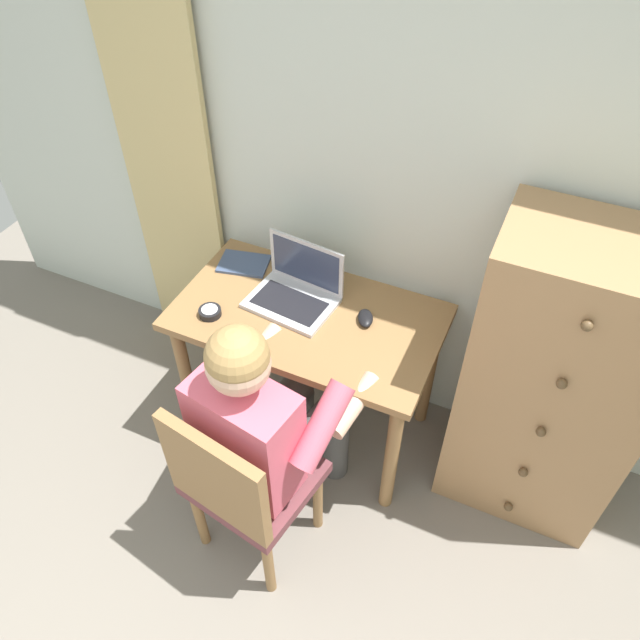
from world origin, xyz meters
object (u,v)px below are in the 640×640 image
(desk, at_px, (308,334))
(chair, at_px, (241,483))
(computer_mouse, at_px, (365,318))
(notebook_pad, at_px, (244,264))
(desk_clock, at_px, (210,312))
(person_seated, at_px, (269,417))
(laptop, at_px, (296,289))
(dresser, at_px, (552,385))

(desk, bearing_deg, chair, -85.83)
(computer_mouse, bearing_deg, notebook_pad, 145.75)
(desk, distance_m, notebook_pad, 0.44)
(computer_mouse, distance_m, desk_clock, 0.62)
(desk, height_order, person_seated, person_seated)
(desk, height_order, desk_clock, desk_clock)
(computer_mouse, bearing_deg, desk_clock, 176.69)
(desk, height_order, laptop, laptop)
(desk, relative_size, computer_mouse, 10.66)
(laptop, bearing_deg, notebook_pad, 161.83)
(laptop, bearing_deg, dresser, 1.78)
(desk_clock, bearing_deg, chair, -51.08)
(laptop, relative_size, desk_clock, 4.06)
(desk, height_order, notebook_pad, notebook_pad)
(chair, bearing_deg, person_seated, 81.31)
(person_seated, xyz_separation_m, desk_clock, (-0.43, 0.31, 0.07))
(desk, xyz_separation_m, computer_mouse, (0.22, 0.06, 0.13))
(person_seated, bearing_deg, laptop, 106.12)
(desk, bearing_deg, dresser, 5.80)
(laptop, height_order, desk_clock, laptop)
(chair, bearing_deg, dresser, 39.72)
(dresser, relative_size, laptop, 3.59)
(person_seated, xyz_separation_m, notebook_pad, (-0.46, 0.64, 0.06))
(computer_mouse, bearing_deg, person_seated, -129.84)
(notebook_pad, bearing_deg, dresser, -15.71)
(chair, height_order, computer_mouse, chair)
(dresser, relative_size, person_seated, 1.10)
(desk_clock, bearing_deg, computer_mouse, 21.25)
(dresser, bearing_deg, desk_clock, -168.77)
(person_seated, xyz_separation_m, computer_mouse, (0.15, 0.54, 0.07))
(person_seated, bearing_deg, desk_clock, 143.60)
(computer_mouse, xyz_separation_m, desk_clock, (-0.57, -0.22, -0.00))
(chair, bearing_deg, notebook_pad, 117.74)
(computer_mouse, distance_m, notebook_pad, 0.62)
(person_seated, distance_m, desk_clock, 0.53)
(laptop, distance_m, desk_clock, 0.36)
(desk, relative_size, person_seated, 0.90)
(person_seated, distance_m, laptop, 0.57)
(desk, height_order, computer_mouse, computer_mouse)
(person_seated, bearing_deg, chair, -98.69)
(dresser, height_order, person_seated, dresser)
(desk_clock, bearing_deg, desk, 24.81)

